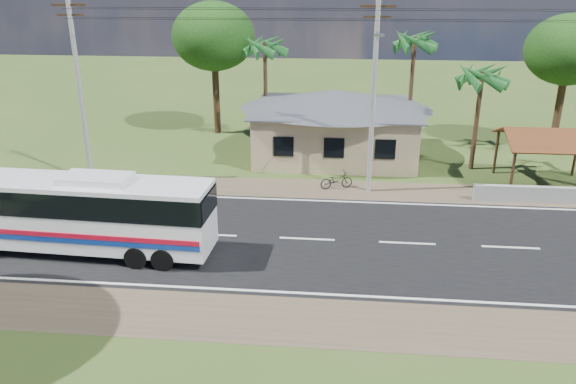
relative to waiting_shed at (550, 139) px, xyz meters
name	(u,v)px	position (x,y,z in m)	size (l,w,h in m)	color
ground	(307,239)	(-13.00, -8.50, -2.73)	(120.00, 120.00, 0.00)	#33491A
road	(307,239)	(-13.00, -8.50, -2.72)	(120.00, 16.00, 0.03)	black
house	(336,117)	(-12.00, 4.50, -0.09)	(12.40, 10.00, 5.00)	tan
waiting_shed	(550,139)	(0.00, 0.00, 0.00)	(5.20, 4.48, 3.35)	#352413
concrete_barrier	(541,195)	(-1.00, -2.90, -2.28)	(7.00, 0.30, 0.90)	#9E9E99
utility_poles	(367,87)	(-10.33, -2.01, 3.04)	(32.80, 2.22, 11.00)	#9E9E99
palm_near	(482,76)	(-3.50, 2.50, 2.98)	(2.80, 2.80, 6.70)	#47301E
palm_mid	(415,42)	(-7.00, 7.00, 4.43)	(2.80, 2.80, 8.20)	#47301E
palm_far	(265,47)	(-17.00, 7.50, 3.95)	(2.80, 2.80, 7.70)	#47301E
tree_behind_house	(214,37)	(-21.00, 9.50, 4.39)	(6.00, 6.00, 9.61)	#47301E
tree_behind_shed	(569,50)	(3.00, 7.50, 3.95)	(5.60, 5.60, 9.02)	#47301E
coach_bus	(79,208)	(-22.55, -10.63, -0.70)	(11.54, 2.95, 3.55)	silver
motorcycle	(336,180)	(-11.79, -1.79, -2.24)	(0.65, 1.87, 0.98)	black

